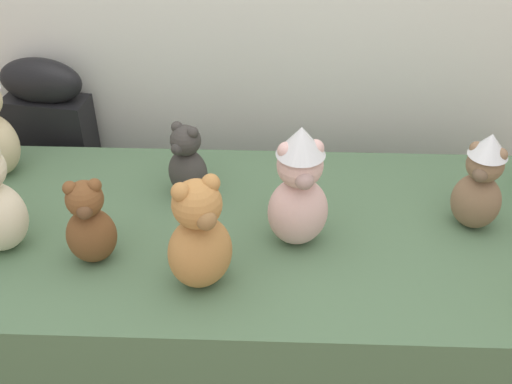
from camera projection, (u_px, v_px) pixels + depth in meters
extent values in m
cube|color=#4C6B4C|center=(256.00, 321.00, 1.90)|extent=(1.83, 0.78, 0.73)
cube|color=black|center=(67.00, 200.00, 2.31)|extent=(0.29, 0.16, 0.83)
ellipsoid|color=black|center=(41.00, 81.00, 2.03)|extent=(0.29, 0.16, 0.15)
ellipsoid|color=brown|center=(92.00, 235.00, 1.54)|extent=(0.14, 0.13, 0.15)
sphere|color=brown|center=(84.00, 199.00, 1.48)|extent=(0.09, 0.09, 0.09)
sphere|color=brown|center=(70.00, 188.00, 1.45)|extent=(0.03, 0.03, 0.03)
sphere|color=brown|center=(94.00, 185.00, 1.46)|extent=(0.03, 0.03, 0.03)
sphere|color=brown|center=(85.00, 212.00, 1.45)|extent=(0.04, 0.04, 0.04)
ellipsoid|color=beige|center=(298.00, 211.00, 1.59)|extent=(0.18, 0.16, 0.19)
sphere|color=beige|center=(300.00, 165.00, 1.51)|extent=(0.11, 0.11, 0.11)
sphere|color=beige|center=(286.00, 151.00, 1.48)|extent=(0.04, 0.04, 0.04)
sphere|color=beige|center=(315.00, 148.00, 1.49)|extent=(0.04, 0.04, 0.04)
sphere|color=#A88783|center=(304.00, 180.00, 1.47)|extent=(0.05, 0.05, 0.05)
cone|color=silver|center=(301.00, 141.00, 1.47)|extent=(0.12, 0.12, 0.07)
ellipsoid|color=#383533|center=(188.00, 172.00, 1.77)|extent=(0.15, 0.14, 0.14)
sphere|color=#383533|center=(186.00, 140.00, 1.71)|extent=(0.09, 0.09, 0.09)
sphere|color=#383533|center=(177.00, 127.00, 1.70)|extent=(0.03, 0.03, 0.03)
sphere|color=#383533|center=(193.00, 132.00, 1.68)|extent=(0.03, 0.03, 0.03)
sphere|color=#32302E|center=(177.00, 149.00, 1.69)|extent=(0.04, 0.04, 0.04)
ellipsoid|color=#7F6047|center=(476.00, 201.00, 1.65)|extent=(0.17, 0.16, 0.16)
sphere|color=#7F6047|center=(485.00, 164.00, 1.58)|extent=(0.09, 0.09, 0.09)
sphere|color=#7F6047|center=(477.00, 148.00, 1.57)|extent=(0.04, 0.04, 0.04)
sphere|color=#7F6047|center=(500.00, 155.00, 1.55)|extent=(0.04, 0.04, 0.04)
sphere|color=brown|center=(480.00, 175.00, 1.56)|extent=(0.04, 0.04, 0.04)
cone|color=silver|center=(490.00, 145.00, 1.55)|extent=(0.10, 0.10, 0.06)
ellipsoid|color=#B27A42|center=(200.00, 252.00, 1.46)|extent=(0.20, 0.19, 0.19)
sphere|color=#B27A42|center=(197.00, 204.00, 1.38)|extent=(0.11, 0.11, 0.11)
sphere|color=#B27A42|center=(180.00, 192.00, 1.34)|extent=(0.04, 0.04, 0.04)
sphere|color=#B27A42|center=(211.00, 183.00, 1.37)|extent=(0.04, 0.04, 0.04)
sphere|color=olive|center=(206.00, 220.00, 1.35)|extent=(0.05, 0.05, 0.05)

